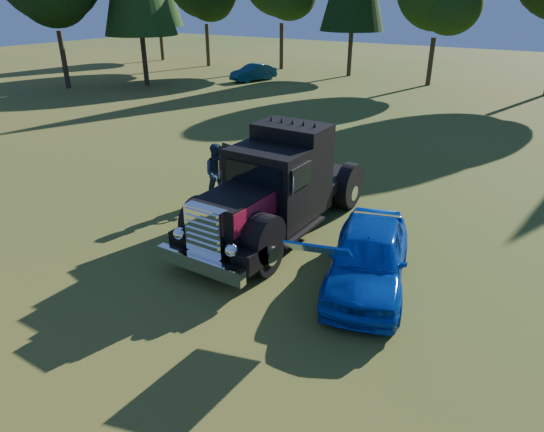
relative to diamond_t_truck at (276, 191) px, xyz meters
The scene contains 6 objects.
ground 2.47m from the diamond_t_truck, 78.40° to the right, with size 120.00×120.00×0.00m, color #2E5519.
diamond_t_truck is the anchor object (origin of this frame).
hotrod_coupe 3.55m from the diamond_t_truck, 19.98° to the right, with size 2.90×4.67×1.89m.
spectator_near 1.51m from the diamond_t_truck, 162.93° to the right, with size 0.64×0.42×1.75m, color #21344D.
spectator_far 2.95m from the diamond_t_truck, 161.47° to the left, with size 0.96×0.75×1.97m, color #1E2E48.
distant_teal_car 27.15m from the diamond_t_truck, 125.88° to the left, with size 1.34×3.85×1.27m, color #0B443E.
Camera 1 is at (6.28, -8.62, 6.29)m, focal length 32.00 mm.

